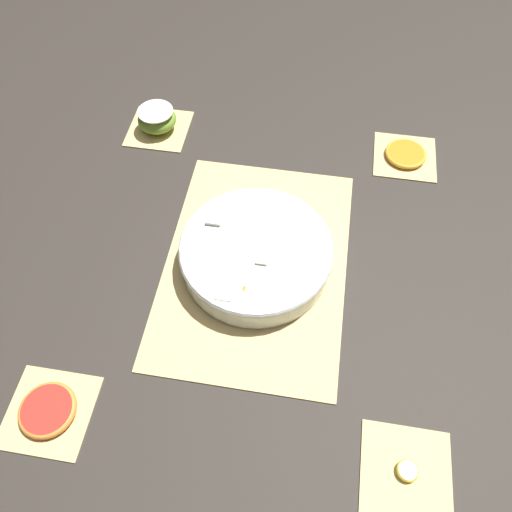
# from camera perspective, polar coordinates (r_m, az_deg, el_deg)

# --- Properties ---
(ground_plane) EXTENTS (6.00, 6.00, 0.00)m
(ground_plane) POSITION_cam_1_polar(r_m,az_deg,el_deg) (0.96, 0.00, -0.92)
(ground_plane) COLOR #2D2823
(bamboo_mat_center) EXTENTS (0.50, 0.35, 0.01)m
(bamboo_mat_center) POSITION_cam_1_polar(r_m,az_deg,el_deg) (0.96, 0.00, -0.83)
(bamboo_mat_center) COLOR #D6B775
(bamboo_mat_center) RESTS_ON ground_plane
(coaster_mat_near_left) EXTENTS (0.14, 0.14, 0.01)m
(coaster_mat_near_left) POSITION_cam_1_polar(r_m,az_deg,el_deg) (0.85, 16.78, -22.53)
(coaster_mat_near_left) COLOR #D6B775
(coaster_mat_near_left) RESTS_ON ground_plane
(coaster_mat_near_right) EXTENTS (0.14, 0.14, 0.01)m
(coaster_mat_near_right) POSITION_cam_1_polar(r_m,az_deg,el_deg) (1.19, 16.65, 10.86)
(coaster_mat_near_right) COLOR #D6B775
(coaster_mat_near_right) RESTS_ON ground_plane
(coaster_mat_far_left) EXTENTS (0.14, 0.14, 0.01)m
(coaster_mat_far_left) POSITION_cam_1_polar(r_m,az_deg,el_deg) (0.91, -22.54, -16.09)
(coaster_mat_far_left) COLOR #D6B775
(coaster_mat_far_left) RESTS_ON ground_plane
(coaster_mat_far_right) EXTENTS (0.14, 0.14, 0.01)m
(coaster_mat_far_right) POSITION_cam_1_polar(r_m,az_deg,el_deg) (1.23, -11.04, 14.14)
(coaster_mat_far_right) COLOR #D6B775
(coaster_mat_far_right) RESTS_ON ground_plane
(fruit_salad_bowl) EXTENTS (0.29, 0.29, 0.06)m
(fruit_salad_bowl) POSITION_cam_1_polar(r_m,az_deg,el_deg) (0.93, -0.05, 0.33)
(fruit_salad_bowl) COLOR silver
(fruit_salad_bowl) RESTS_ON bamboo_mat_center
(apple_half) EXTENTS (0.09, 0.09, 0.05)m
(apple_half) POSITION_cam_1_polar(r_m,az_deg,el_deg) (1.21, -11.26, 15.12)
(apple_half) COLOR #7FAD38
(apple_half) RESTS_ON coaster_mat_far_right
(orange_slice_whole) EXTENTS (0.09, 0.09, 0.01)m
(orange_slice_whole) POSITION_cam_1_polar(r_m,az_deg,el_deg) (1.18, 16.74, 11.13)
(orange_slice_whole) COLOR orange
(orange_slice_whole) RESTS_ON coaster_mat_near_right
(banana_coin_single) EXTENTS (0.03, 0.03, 0.01)m
(banana_coin_single) POSITION_cam_1_polar(r_m,az_deg,el_deg) (0.85, 16.91, -22.43)
(banana_coin_single) COLOR beige
(banana_coin_single) RESTS_ON coaster_mat_near_left
(grapefruit_slice) EXTENTS (0.09, 0.09, 0.01)m
(grapefruit_slice) POSITION_cam_1_polar(r_m,az_deg,el_deg) (0.90, -22.72, -15.92)
(grapefruit_slice) COLOR red
(grapefruit_slice) RESTS_ON coaster_mat_far_left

